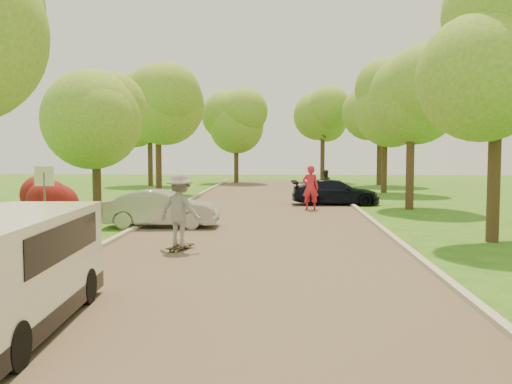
% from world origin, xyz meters
% --- Properties ---
extents(ground, '(100.00, 100.00, 0.00)m').
position_xyz_m(ground, '(0.00, 0.00, 0.00)').
color(ground, '#296017').
rests_on(ground, ground).
extents(road, '(8.00, 60.00, 0.01)m').
position_xyz_m(road, '(0.00, 8.00, 0.01)').
color(road, '#4C4438').
rests_on(road, ground).
extents(curb_left, '(0.18, 60.00, 0.12)m').
position_xyz_m(curb_left, '(-4.05, 8.00, 0.06)').
color(curb_left, '#B2AD9E').
rests_on(curb_left, ground).
extents(curb_right, '(0.18, 60.00, 0.12)m').
position_xyz_m(curb_right, '(4.05, 8.00, 0.06)').
color(curb_right, '#B2AD9E').
rests_on(curb_right, ground).
extents(street_sign, '(0.55, 0.06, 2.17)m').
position_xyz_m(street_sign, '(-5.80, 4.00, 1.56)').
color(street_sign, '#59595E').
rests_on(street_sign, ground).
extents(red_shrub, '(1.70, 1.70, 1.95)m').
position_xyz_m(red_shrub, '(-6.30, 5.50, 1.10)').
color(red_shrub, '#382619').
rests_on(red_shrub, ground).
extents(tree_l_midb, '(4.30, 4.20, 6.62)m').
position_xyz_m(tree_l_midb, '(-6.81, 12.00, 4.59)').
color(tree_l_midb, '#382619').
rests_on(tree_l_midb, ground).
extents(tree_l_far, '(4.92, 4.80, 7.79)m').
position_xyz_m(tree_l_far, '(-6.39, 22.00, 5.47)').
color(tree_l_far, '#382619').
rests_on(tree_l_far, ground).
extents(tree_r_mida, '(5.13, 5.00, 7.95)m').
position_xyz_m(tree_r_mida, '(7.02, 5.00, 5.54)').
color(tree_r_mida, '#382619').
rests_on(tree_r_mida, ground).
extents(tree_r_midb, '(4.51, 4.40, 7.01)m').
position_xyz_m(tree_r_midb, '(6.60, 14.00, 4.88)').
color(tree_r_midb, '#382619').
rests_on(tree_r_midb, ground).
extents(tree_r_far, '(5.33, 5.20, 8.34)m').
position_xyz_m(tree_r_far, '(7.23, 24.00, 5.83)').
color(tree_r_far, '#382619').
rests_on(tree_r_far, ground).
extents(tree_bg_a, '(5.12, 5.00, 7.72)m').
position_xyz_m(tree_bg_a, '(-8.78, 30.00, 5.31)').
color(tree_bg_a, '#382619').
rests_on(tree_bg_a, ground).
extents(tree_bg_b, '(5.12, 5.00, 7.95)m').
position_xyz_m(tree_bg_b, '(8.22, 32.00, 5.54)').
color(tree_bg_b, '#382619').
rests_on(tree_bg_b, ground).
extents(tree_bg_c, '(4.92, 4.80, 7.33)m').
position_xyz_m(tree_bg_c, '(-2.79, 34.00, 5.02)').
color(tree_bg_c, '#382619').
rests_on(tree_bg_c, ground).
extents(tree_bg_d, '(5.12, 5.00, 7.72)m').
position_xyz_m(tree_bg_d, '(4.22, 36.00, 5.31)').
color(tree_bg_d, '#382619').
rests_on(tree_bg_d, ground).
extents(minivan, '(2.06, 4.64, 1.69)m').
position_xyz_m(minivan, '(-3.20, -3.59, 0.89)').
color(minivan, white).
rests_on(minivan, ground).
extents(silver_sedan, '(3.89, 1.42, 1.27)m').
position_xyz_m(silver_sedan, '(-3.30, 7.56, 0.64)').
color(silver_sedan, '#A5A5A9').
rests_on(silver_sedan, ground).
extents(dark_sedan, '(4.26, 1.88, 1.22)m').
position_xyz_m(dark_sedan, '(3.30, 15.93, 0.61)').
color(dark_sedan, black).
rests_on(dark_sedan, ground).
extents(longboard, '(0.63, 1.00, 0.11)m').
position_xyz_m(longboard, '(-1.84, 3.12, 0.11)').
color(longboard, black).
rests_on(longboard, ground).
extents(skateboarder, '(1.41, 1.13, 1.90)m').
position_xyz_m(skateboarder, '(-1.84, 3.12, 1.07)').
color(skateboarder, gray).
rests_on(skateboarder, longboard).
extents(person_striped, '(0.77, 0.56, 1.96)m').
position_xyz_m(person_striped, '(2.00, 13.50, 0.98)').
color(person_striped, red).
rests_on(person_striped, ground).
extents(person_olive, '(0.81, 0.65, 1.58)m').
position_xyz_m(person_olive, '(3.02, 19.04, 0.79)').
color(person_olive, '#272E1C').
rests_on(person_olive, ground).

